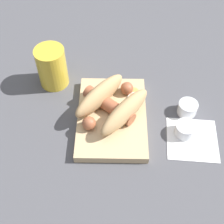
{
  "coord_description": "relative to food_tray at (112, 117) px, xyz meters",
  "views": [
    {
      "loc": [
        0.43,
        0.01,
        0.59
      ],
      "look_at": [
        0.0,
        0.0,
        0.03
      ],
      "focal_mm": 50.0,
      "sensor_mm": 36.0,
      "label": 1
    }
  ],
  "objects": [
    {
      "name": "ground_plane",
      "position": [
        0.0,
        0.0,
        -0.01
      ],
      "size": [
        3.0,
        3.0,
        0.0
      ],
      "primitive_type": "plane",
      "color": "#4C4C51"
    },
    {
      "name": "food_tray",
      "position": [
        0.0,
        0.0,
        0.0
      ],
      "size": [
        0.23,
        0.16,
        0.02
      ],
      "color": "tan",
      "rests_on": "ground_plane"
    },
    {
      "name": "bread_roll",
      "position": [
        -0.01,
        -0.0,
        0.04
      ],
      "size": [
        0.19,
        0.18,
        0.06
      ],
      "color": "tan",
      "rests_on": "food_tray"
    },
    {
      "name": "sausage",
      "position": [
        -0.02,
        -0.01,
        0.03
      ],
      "size": [
        0.13,
        0.12,
        0.03
      ],
      "color": "#9E5638",
      "rests_on": "food_tray"
    },
    {
      "name": "pickled_veggies",
      "position": [
        -0.05,
        0.05,
        0.01
      ],
      "size": [
        0.06,
        0.04,
        0.0
      ],
      "color": "#F99E4C",
      "rests_on": "food_tray"
    },
    {
      "name": "napkin",
      "position": [
        0.05,
        0.18,
        -0.01
      ],
      "size": [
        0.12,
        0.12,
        0.0
      ],
      "color": "white",
      "rests_on": "ground_plane"
    },
    {
      "name": "condiment_cup_near",
      "position": [
        0.04,
        0.16,
        0.0
      ],
      "size": [
        0.05,
        0.05,
        0.03
      ],
      "color": "silver",
      "rests_on": "ground_plane"
    },
    {
      "name": "condiment_cup_far",
      "position": [
        -0.03,
        0.18,
        0.0
      ],
      "size": [
        0.05,
        0.05,
        0.03
      ],
      "color": "silver",
      "rests_on": "ground_plane"
    },
    {
      "name": "drink_glass",
      "position": [
        -0.12,
        -0.15,
        0.04
      ],
      "size": [
        0.07,
        0.07,
        0.11
      ],
      "color": "gold",
      "rests_on": "ground_plane"
    }
  ]
}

